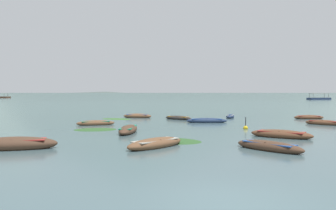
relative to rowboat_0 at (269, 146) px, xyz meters
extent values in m
plane|color=#476066|center=(-3.66, 1491.65, -0.18)|extent=(6000.00, 6000.00, 0.00)
cone|color=slate|center=(-768.91, 1907.03, 208.84)|extent=(1821.54, 1821.54, 418.04)
cone|color=#4C5B56|center=(-149.04, 2311.43, 305.15)|extent=(2661.64, 2661.64, 610.67)
cone|color=slate|center=(852.41, 2329.44, 190.10)|extent=(1432.76, 1432.76, 380.56)
ellipsoid|color=#4C3323|center=(0.00, 0.00, -0.01)|extent=(3.21, 3.67, 0.59)
cube|color=#28519E|center=(0.00, 0.00, 0.17)|extent=(2.31, 2.64, 0.05)
cube|color=#4C3323|center=(0.00, 0.00, 0.22)|extent=(0.61, 0.50, 0.04)
ellipsoid|color=brown|center=(2.35, 4.94, 0.00)|extent=(4.02, 3.44, 0.62)
cube|color=#B22D28|center=(2.35, 4.94, 0.19)|extent=(2.90, 2.48, 0.05)
cube|color=brown|center=(2.35, 4.94, 0.24)|extent=(0.60, 0.79, 0.04)
ellipsoid|color=brown|center=(-11.08, 13.91, -0.03)|extent=(3.48, 1.80, 0.53)
cube|color=#197A56|center=(-11.08, 13.91, 0.13)|extent=(2.50, 1.30, 0.05)
cube|color=brown|center=(-11.08, 13.91, 0.18)|extent=(0.25, 0.64, 0.04)
ellipsoid|color=brown|center=(10.80, 20.42, -0.03)|extent=(3.21, 1.34, 0.53)
cube|color=#B22D28|center=(10.80, 20.42, 0.13)|extent=(2.31, 0.97, 0.05)
cube|color=brown|center=(10.80, 20.42, 0.18)|extent=(0.15, 0.69, 0.04)
ellipsoid|color=#2D2826|center=(-3.42, 20.07, -0.04)|extent=(3.17, 3.02, 0.49)
cube|color=orange|center=(-3.42, 20.07, 0.11)|extent=(2.28, 2.18, 0.05)
cube|color=#2D2826|center=(-3.42, 20.07, 0.16)|extent=(0.52, 0.55, 0.04)
ellipsoid|color=#4C3323|center=(-13.02, 0.68, 0.05)|extent=(4.60, 2.25, 0.79)
cube|color=#B22D28|center=(-13.02, 0.68, 0.29)|extent=(3.31, 1.62, 0.05)
cube|color=#4C3323|center=(-13.02, 0.68, 0.34)|extent=(0.27, 0.95, 0.04)
ellipsoid|color=brown|center=(9.25, 13.69, -0.02)|extent=(3.05, 3.01, 0.53)
cube|color=#B22D28|center=(9.25, 13.69, 0.14)|extent=(2.20, 2.16, 0.05)
cube|color=brown|center=(9.25, 13.69, 0.19)|extent=(0.55, 0.57, 0.04)
ellipsoid|color=brown|center=(-7.90, 22.86, -0.01)|extent=(3.45, 1.87, 0.57)
cube|color=#28519E|center=(-7.90, 22.86, 0.16)|extent=(2.48, 1.35, 0.05)
cube|color=brown|center=(-7.90, 22.86, 0.21)|extent=(0.26, 0.75, 0.04)
ellipsoid|color=brown|center=(-5.72, 1.12, 0.00)|extent=(3.57, 3.71, 0.63)
cube|color=#B7B2A3|center=(-5.72, 1.12, 0.19)|extent=(2.57, 2.67, 0.05)
cube|color=brown|center=(-5.72, 1.12, 0.24)|extent=(0.65, 0.61, 0.04)
ellipsoid|color=#4C3323|center=(-7.73, 8.09, 0.01)|extent=(1.49, 4.66, 0.63)
cube|color=#197A56|center=(-7.73, 8.09, 0.20)|extent=(1.08, 3.36, 0.05)
cube|color=#4C3323|center=(-7.73, 8.09, 0.25)|extent=(0.78, 0.14, 0.04)
ellipsoid|color=navy|center=(2.65, 22.48, -0.04)|extent=(1.67, 3.15, 0.48)
cube|color=#B7B2A3|center=(2.65, 22.48, 0.10)|extent=(1.21, 2.27, 0.05)
cube|color=navy|center=(2.65, 22.48, 0.15)|extent=(0.60, 0.24, 0.04)
ellipsoid|color=navy|center=(-0.90, 16.23, -0.02)|extent=(3.96, 1.33, 0.54)
cube|color=#28519E|center=(-0.90, 16.23, 0.14)|extent=(2.85, 0.95, 0.05)
cube|color=navy|center=(-0.90, 16.23, 0.19)|extent=(0.13, 0.74, 0.04)
cube|color=navy|center=(54.52, 113.36, 0.09)|extent=(9.44, 5.18, 0.90)
cylinder|color=#4C4742|center=(51.53, 111.39, 1.21)|extent=(0.10, 0.10, 1.80)
cylinder|color=#4C4742|center=(50.94, 113.39, 1.21)|extent=(0.10, 0.10, 1.80)
cylinder|color=#4C4742|center=(58.11, 113.34, 1.21)|extent=(0.10, 0.10, 1.80)
cylinder|color=#4C4742|center=(57.52, 115.33, 1.21)|extent=(0.10, 0.10, 1.80)
cube|color=#9E998E|center=(54.52, 113.36, 2.11)|extent=(7.93, 4.35, 0.12)
cylinder|color=#4C4742|center=(-76.04, 152.25, 1.21)|extent=(0.10, 0.10, 1.80)
cylinder|color=#4C4742|center=(-76.52, 149.31, 1.21)|extent=(0.10, 0.10, 1.80)
sphere|color=yellow|center=(1.33, 10.14, -0.11)|extent=(0.37, 0.37, 0.37)
cylinder|color=black|center=(1.33, 10.14, 0.32)|extent=(0.06, 0.06, 0.87)
ellipsoid|color=#2D5628|center=(-4.70, 3.42, -0.18)|extent=(4.38, 4.02, 0.14)
ellipsoid|color=#38662D|center=(-9.99, 20.70, -0.18)|extent=(3.87, 3.06, 0.14)
ellipsoid|color=#2D5628|center=(-10.44, 9.96, -0.18)|extent=(3.58, 2.90, 0.14)
camera|label=1|loc=(-5.61, -17.70, 2.75)|focal=38.17mm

